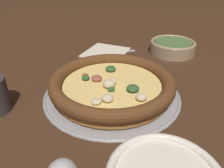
# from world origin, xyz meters

# --- Properties ---
(ground_plane) EXTENTS (3.00, 3.00, 0.00)m
(ground_plane) POSITION_xyz_m (0.00, 0.00, 0.00)
(ground_plane) COLOR #3D2616
(pizza_tray) EXTENTS (0.33, 0.33, 0.01)m
(pizza_tray) POSITION_xyz_m (0.00, 0.00, 0.00)
(pizza_tray) COLOR #9E9EA3
(pizza_tray) RESTS_ON ground_plane
(pizza) EXTENTS (0.30, 0.30, 0.04)m
(pizza) POSITION_xyz_m (0.00, -0.00, 0.03)
(pizza) COLOR #A86B33
(pizza) RESTS_ON pizza_tray
(bowl_far) EXTENTS (0.16, 0.16, 0.04)m
(bowl_far) POSITION_xyz_m (-0.28, 0.20, 0.02)
(bowl_far) COLOR #9E8466
(bowl_far) RESTS_ON ground_plane
(napkin) EXTENTS (0.19, 0.18, 0.01)m
(napkin) POSITION_xyz_m (-0.27, -0.03, 0.00)
(napkin) COLOR beige
(napkin) RESTS_ON ground_plane
(fork) EXTENTS (0.08, 0.17, 0.00)m
(fork) POSITION_xyz_m (-0.26, -0.02, 0.00)
(fork) COLOR #B7B7BC
(fork) RESTS_ON ground_plane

